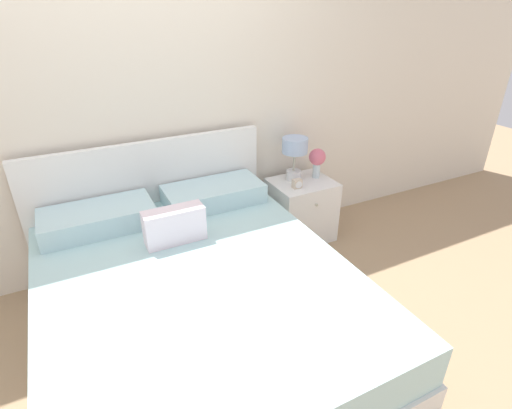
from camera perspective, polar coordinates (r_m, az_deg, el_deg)
name	(u,v)px	position (r m, az deg, el deg)	size (l,w,h in m)	color
ground_plane	(159,258)	(3.35, -13.64, -7.38)	(12.00, 12.00, 0.00)	tan
wall_back	(135,93)	(2.90, -16.88, 15.01)	(8.00, 0.06, 2.60)	silver
bed	(195,300)	(2.44, -8.70, -13.36)	(1.71, 2.03, 0.99)	white
nightstand	(301,210)	(3.42, 6.44, -0.75)	(0.50, 0.44, 0.52)	white
table_lamp	(295,151)	(3.25, 5.55, 7.60)	(0.21, 0.21, 0.36)	white
flower_vase	(317,159)	(3.35, 8.76, 6.43)	(0.14, 0.14, 0.25)	silver
alarm_clock	(297,184)	(3.18, 5.90, 2.98)	(0.07, 0.05, 0.07)	beige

